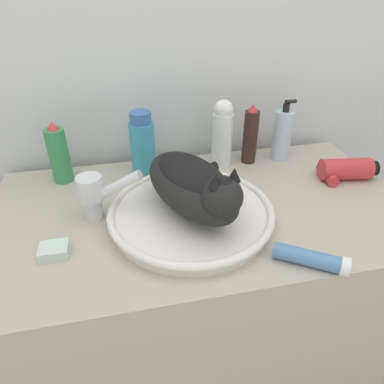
{
  "coord_description": "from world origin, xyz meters",
  "views": [
    {
      "loc": [
        -0.18,
        -0.42,
        1.37
      ],
      "look_at": [
        -0.04,
        0.24,
        0.94
      ],
      "focal_mm": 32.0,
      "sensor_mm": 36.0,
      "label": 1
    }
  ],
  "objects": [
    {
      "name": "wall_back",
      "position": [
        0.0,
        0.66,
        1.2
      ],
      "size": [
        8.0,
        0.05,
        2.4
      ],
      "color": "silver",
      "rests_on": "ground_plane"
    },
    {
      "name": "vanity_counter",
      "position": [
        0.0,
        0.3,
        0.43
      ],
      "size": [
        1.11,
        0.6,
        0.85
      ],
      "color": "#B2A893",
      "rests_on": "ground_plane"
    },
    {
      "name": "sink_basin",
      "position": [
        -0.04,
        0.25,
        0.88
      ],
      "size": [
        0.41,
        0.41,
        0.04
      ],
      "color": "white",
      "rests_on": "vanity_counter"
    },
    {
      "name": "cat",
      "position": [
        -0.04,
        0.24,
        0.96
      ],
      "size": [
        0.25,
        0.35,
        0.16
      ],
      "rotation": [
        0.0,
        0.0,
        5.07
      ],
      "color": "black",
      "rests_on": "sink_basin"
    },
    {
      "name": "faucet",
      "position": [
        -0.26,
        0.31,
        0.93
      ],
      "size": [
        0.16,
        0.08,
        0.14
      ],
      "rotation": [
        0.0,
        0.0,
        -0.26
      ],
      "color": "silver",
      "rests_on": "vanity_counter"
    },
    {
      "name": "spray_bottle_trigger",
      "position": [
        -0.37,
        0.52,
        0.94
      ],
      "size": [
        0.06,
        0.06,
        0.18
      ],
      "color": "#338C4C",
      "rests_on": "vanity_counter"
    },
    {
      "name": "mouthwash_bottle",
      "position": [
        -0.13,
        0.52,
        0.95
      ],
      "size": [
        0.07,
        0.07,
        0.19
      ],
      "color": "teal",
      "rests_on": "vanity_counter"
    },
    {
      "name": "soap_pump_bottle",
      "position": [
        0.32,
        0.52,
        0.94
      ],
      "size": [
        0.06,
        0.06,
        0.2
      ],
      "color": "silver",
      "rests_on": "vanity_counter"
    },
    {
      "name": "lotion_bottle_white",
      "position": [
        0.12,
        0.52,
        0.96
      ],
      "size": [
        0.06,
        0.06,
        0.21
      ],
      "color": "silver",
      "rests_on": "vanity_counter"
    },
    {
      "name": "hairspray_can_black",
      "position": [
        0.21,
        0.52,
        0.94
      ],
      "size": [
        0.05,
        0.05,
        0.19
      ],
      "color": "#331E19",
      "rests_on": "vanity_counter"
    },
    {
      "name": "cream_tube",
      "position": [
        0.17,
        0.04,
        0.87
      ],
      "size": [
        0.15,
        0.12,
        0.04
      ],
      "rotation": [
        0.0,
        0.0,
        -0.58
      ],
      "color": "#4C7FB2",
      "rests_on": "vanity_counter"
    },
    {
      "name": "hair_dryer",
      "position": [
        0.45,
        0.35,
        0.88
      ],
      "size": [
        0.17,
        0.1,
        0.06
      ],
      "rotation": [
        0.0,
        0.0,
        -0.15
      ],
      "color": "#C63338",
      "rests_on": "vanity_counter"
    },
    {
      "name": "soap_bar",
      "position": [
        -0.36,
        0.19,
        0.87
      ],
      "size": [
        0.06,
        0.05,
        0.02
      ],
      "color": "silver",
      "rests_on": "vanity_counter"
    }
  ]
}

